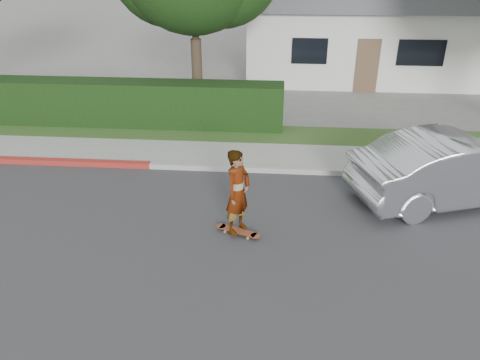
# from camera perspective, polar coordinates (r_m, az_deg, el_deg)

# --- Properties ---
(ground) EXTENTS (120.00, 120.00, 0.00)m
(ground) POSITION_cam_1_polar(r_m,az_deg,el_deg) (9.73, -22.76, -8.67)
(ground) COLOR slate
(ground) RESTS_ON ground
(road) EXTENTS (60.00, 8.00, 0.01)m
(road) POSITION_cam_1_polar(r_m,az_deg,el_deg) (9.72, -22.76, -8.65)
(road) COLOR #2D2D30
(road) RESTS_ON ground
(curb_far) EXTENTS (60.00, 0.20, 0.15)m
(curb_far) POSITION_cam_1_polar(r_m,az_deg,el_deg) (12.95, -15.15, 1.88)
(curb_far) COLOR #9E9E99
(curb_far) RESTS_ON ground
(sidewalk_far) EXTENTS (60.00, 1.60, 0.12)m
(sidewalk_far) POSITION_cam_1_polar(r_m,az_deg,el_deg) (13.73, -13.97, 3.39)
(sidewalk_far) COLOR gray
(sidewalk_far) RESTS_ON ground
(planting_strip) EXTENTS (60.00, 1.60, 0.10)m
(planting_strip) POSITION_cam_1_polar(r_m,az_deg,el_deg) (15.15, -12.17, 5.74)
(planting_strip) COLOR #2D4C1E
(planting_strip) RESTS_ON ground
(hedge) EXTENTS (15.00, 1.00, 1.50)m
(hedge) POSITION_cam_1_polar(r_m,az_deg,el_deg) (16.55, -21.96, 8.75)
(hedge) COLOR black
(hedge) RESTS_ON ground
(house) EXTENTS (10.60, 8.60, 4.30)m
(house) POSITION_cam_1_polar(r_m,az_deg,el_deg) (23.46, 14.45, 17.96)
(house) COLOR beige
(house) RESTS_ON ground
(skateboard) EXTENTS (0.98, 0.55, 0.09)m
(skateboard) POSITION_cam_1_polar(r_m,az_deg,el_deg) (9.58, -0.25, -6.23)
(skateboard) COLOR #C58C36
(skateboard) RESTS_ON ground
(skateboarder) EXTENTS (0.69, 0.77, 1.76)m
(skateboarder) POSITION_cam_1_polar(r_m,az_deg,el_deg) (9.13, -0.26, -1.50)
(skateboarder) COLOR white
(skateboarder) RESTS_ON skateboard
(car_silver) EXTENTS (5.10, 3.13, 1.59)m
(car_silver) POSITION_cam_1_polar(r_m,az_deg,el_deg) (11.65, 24.96, 1.30)
(car_silver) COLOR #BABBC2
(car_silver) RESTS_ON ground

